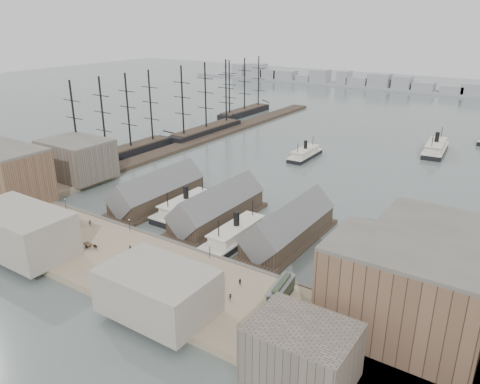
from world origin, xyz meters
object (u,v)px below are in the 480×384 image
Objects in this scene: tram at (281,292)px; horse_cart_center at (93,246)px; horse_cart_left at (72,225)px; ferry_docked_west at (186,206)px; horse_cart_right at (193,285)px.

tram is 2.33× the size of horse_cart_center.
tram is 2.51× the size of horse_cart_left.
ferry_docked_west is 37.68m from horse_cart_center.
horse_cart_center is 1.04× the size of horse_cart_right.
horse_cart_left is 0.93× the size of horse_cart_center.
horse_cart_left is 17.76m from horse_cart_center.
ferry_docked_west is 36.85m from horse_cart_left.
horse_cart_center reaches higher than horse_cart_left.
ferry_docked_west is at bearing 142.80° from tram.
horse_cart_right is at bearing -167.10° from tram.
horse_cart_left is at bearing 71.95° from horse_cart_right.
horse_cart_center is at bearing 179.98° from tram.
horse_cart_center is (-55.37, -7.31, -1.22)m from tram.
horse_cart_center is (-2.15, -37.61, 0.49)m from ferry_docked_west.
ferry_docked_west reaches higher than horse_cart_center.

